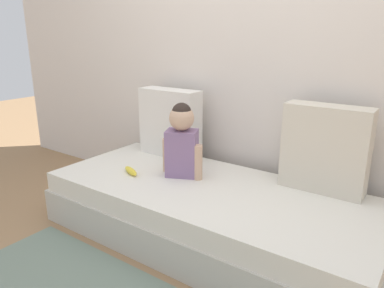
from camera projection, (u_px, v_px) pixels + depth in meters
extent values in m
plane|color=#93704C|center=(208.00, 237.00, 2.33)|extent=(12.00, 12.00, 0.00)
cube|color=silver|center=(257.00, 37.00, 2.43)|extent=(5.29, 0.10, 2.46)
cube|color=beige|center=(208.00, 222.00, 2.30)|extent=(2.09, 0.90, 0.22)
cube|color=silver|center=(208.00, 196.00, 2.25)|extent=(2.03, 0.87, 0.13)
cube|color=silver|center=(170.00, 123.00, 2.75)|extent=(0.48, 0.16, 0.51)
cube|color=beige|center=(325.00, 149.00, 2.11)|extent=(0.48, 0.16, 0.51)
cube|color=gray|center=(182.00, 153.00, 2.37)|extent=(0.24, 0.22, 0.30)
sphere|color=tan|center=(182.00, 118.00, 2.30)|extent=(0.16, 0.16, 0.16)
sphere|color=#2D231E|center=(182.00, 113.00, 2.29)|extent=(0.12, 0.12, 0.12)
cylinder|color=tan|center=(167.00, 155.00, 2.45)|extent=(0.06, 0.06, 0.23)
cylinder|color=tan|center=(198.00, 162.00, 2.31)|extent=(0.06, 0.06, 0.23)
ellipsoid|color=yellow|center=(131.00, 171.00, 2.43)|extent=(0.17, 0.11, 0.04)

